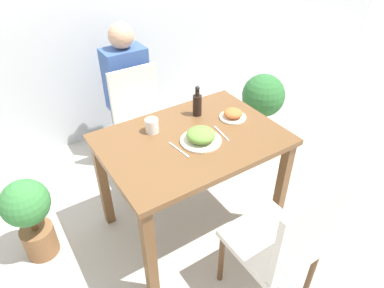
% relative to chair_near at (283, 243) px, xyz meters
% --- Properties ---
extents(ground_plane, '(16.00, 16.00, 0.00)m').
position_rel_chair_near_xyz_m(ground_plane, '(-0.07, 0.74, -0.50)').
color(ground_plane, '#B7B2A8').
extents(dining_table, '(1.09, 0.78, 0.75)m').
position_rel_chair_near_xyz_m(dining_table, '(-0.07, 0.74, 0.14)').
color(dining_table, brown).
rests_on(dining_table, ground_plane).
extents(chair_near, '(0.42, 0.42, 0.89)m').
position_rel_chair_near_xyz_m(chair_near, '(0.00, 0.00, 0.00)').
color(chair_near, silver).
rests_on(chair_near, ground_plane).
extents(chair_far, '(0.42, 0.42, 0.89)m').
position_rel_chair_near_xyz_m(chair_far, '(-0.06, 1.48, 0.00)').
color(chair_far, silver).
rests_on(chair_far, ground_plane).
extents(food_plate, '(0.25, 0.25, 0.09)m').
position_rel_chair_near_xyz_m(food_plate, '(-0.05, 0.68, 0.29)').
color(food_plate, beige).
rests_on(food_plate, dining_table).
extents(side_plate, '(0.18, 0.18, 0.06)m').
position_rel_chair_near_xyz_m(side_plate, '(0.27, 0.78, 0.28)').
color(side_plate, beige).
rests_on(side_plate, dining_table).
extents(drink_cup, '(0.08, 0.08, 0.09)m').
position_rel_chair_near_xyz_m(drink_cup, '(-0.24, 0.93, 0.30)').
color(drink_cup, white).
rests_on(drink_cup, dining_table).
extents(sauce_bottle, '(0.06, 0.06, 0.21)m').
position_rel_chair_near_xyz_m(sauce_bottle, '(0.10, 0.95, 0.33)').
color(sauce_bottle, black).
rests_on(sauce_bottle, dining_table).
extents(fork_utensil, '(0.03, 0.18, 0.00)m').
position_rel_chair_near_xyz_m(fork_utensil, '(-0.21, 0.68, 0.26)').
color(fork_utensil, silver).
rests_on(fork_utensil, dining_table).
extents(spoon_utensil, '(0.03, 0.17, 0.00)m').
position_rel_chair_near_xyz_m(spoon_utensil, '(0.10, 0.68, 0.26)').
color(spoon_utensil, silver).
rests_on(spoon_utensil, dining_table).
extents(potted_plant_left, '(0.29, 0.29, 0.60)m').
position_rel_chair_near_xyz_m(potted_plant_left, '(-1.05, 1.07, -0.14)').
color(potted_plant_left, brown).
rests_on(potted_plant_left, ground_plane).
extents(potted_plant_right, '(0.36, 0.36, 0.75)m').
position_rel_chair_near_xyz_m(potted_plant_right, '(0.91, 1.14, -0.06)').
color(potted_plant_right, brown).
rests_on(potted_plant_right, ground_plane).
extents(person_figure, '(0.34, 0.22, 1.17)m').
position_rel_chair_near_xyz_m(person_figure, '(-0.03, 1.80, 0.08)').
color(person_figure, '#2D3347').
rests_on(person_figure, ground_plane).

